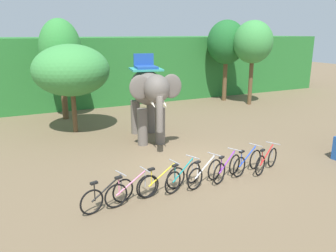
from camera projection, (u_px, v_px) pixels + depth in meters
ground_plane at (193, 165)px, 12.40m from camera, size 80.00×80.00×0.00m
foliage_hedge at (95, 69)px, 23.93m from camera, size 36.00×6.00×4.36m
tree_center_left at (71, 70)px, 15.75m from camera, size 3.56×3.56×4.19m
tree_far_right at (60, 50)px, 18.02m from camera, size 2.21×2.21×5.42m
tree_center_right at (226, 43)px, 23.09m from camera, size 2.63×2.63×5.52m
tree_right at (253, 42)px, 21.75m from camera, size 2.52×2.52×5.45m
elephant at (148, 92)px, 14.66m from camera, size 2.36×4.24×3.78m
bike_black at (108, 195)px, 9.28m from camera, size 1.66×0.64×0.92m
bike_pink at (132, 190)px, 9.58m from camera, size 1.69×0.52×0.92m
bike_yellow at (162, 181)px, 10.14m from camera, size 1.69×0.53×0.92m
bike_teal at (183, 177)px, 10.48m from camera, size 1.60×0.76×0.92m
bike_white at (205, 173)px, 10.72m from camera, size 1.62×0.72×0.92m
bike_purple at (227, 168)px, 11.14m from camera, size 1.57×0.81×0.92m
bike_blue at (247, 162)px, 11.63m from camera, size 1.64×0.70×0.92m
bike_red at (266, 161)px, 11.78m from camera, size 1.58×0.80×0.92m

